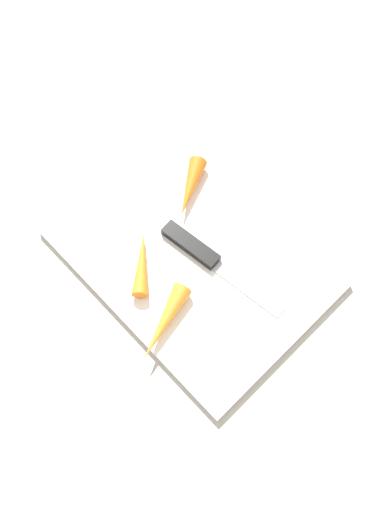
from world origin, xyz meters
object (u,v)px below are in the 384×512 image
(cutting_board, at_px, (192,258))
(carrot_medium, at_px, (190,188))
(carrot_longest, at_px, (164,322))
(knife, at_px, (198,250))
(carrot_shortest, at_px, (142,263))

(cutting_board, bearing_deg, carrot_medium, 137.96)
(cutting_board, height_order, carrot_medium, carrot_medium)
(carrot_medium, bearing_deg, cutting_board, 16.52)
(cutting_board, xyz_separation_m, carrot_longest, (0.05, -0.09, 0.02))
(carrot_longest, bearing_deg, knife, -175.95)
(carrot_shortest, height_order, carrot_medium, carrot_medium)
(knife, xyz_separation_m, carrot_longest, (0.05, -0.11, 0.01))
(cutting_board, relative_size, carrot_medium, 3.74)
(cutting_board, relative_size, carrot_longest, 3.40)
(carrot_medium, relative_size, carrot_longest, 0.91)
(cutting_board, relative_size, carrot_shortest, 3.84)
(carrot_shortest, xyz_separation_m, carrot_longest, (0.08, -0.04, 0.00))
(cutting_board, distance_m, carrot_medium, 0.10)
(carrot_medium, distance_m, carrot_longest, 0.20)
(cutting_board, distance_m, carrot_shortest, 0.07)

